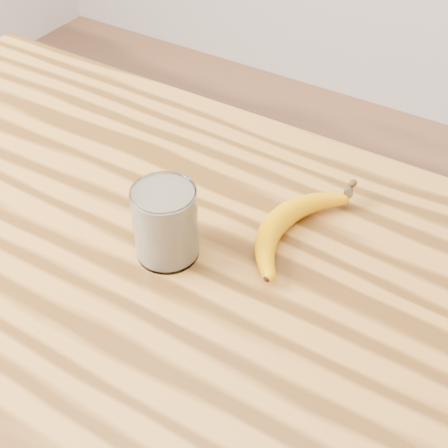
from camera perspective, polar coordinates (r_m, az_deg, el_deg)
The scene contains 3 objects.
table at distance 0.92m, azimuth -9.34°, elevation -8.79°, with size 1.20×0.80×0.90m.
smoothie_glass at distance 0.79m, azimuth -5.36°, elevation 0.10°, with size 0.08×0.08×0.10m.
banana at distance 0.84m, azimuth 5.01°, elevation 0.36°, with size 0.10×0.27×0.03m, color #E39600, non-canonical shape.
Camera 1 is at (0.42, -0.40, 1.48)m, focal length 50.00 mm.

